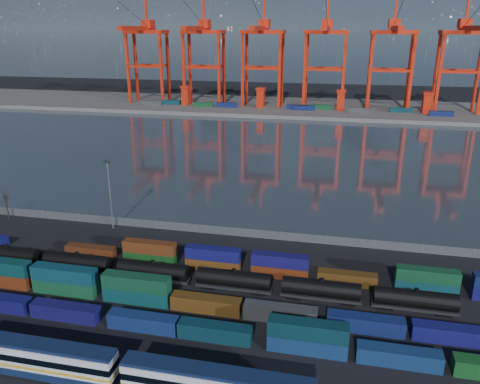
% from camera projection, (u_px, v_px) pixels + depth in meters
% --- Properties ---
extents(ground, '(700.00, 700.00, 0.00)m').
position_uv_depth(ground, '(203.00, 302.00, 81.07)').
color(ground, black).
rests_on(ground, ground).
extents(harbor_water, '(700.00, 700.00, 0.00)m').
position_uv_depth(harbor_water, '(282.00, 153.00, 177.88)').
color(harbor_water, '#2D3942').
rests_on(harbor_water, ground).
extents(far_quay, '(700.00, 70.00, 2.00)m').
position_uv_depth(far_quay, '(306.00, 108.00, 274.36)').
color(far_quay, '#514F4C').
rests_on(far_quay, ground).
extents(passenger_train, '(76.51, 3.03, 5.19)m').
position_uv_depth(passenger_train, '(32.00, 358.00, 63.47)').
color(passenger_train, silver).
rests_on(passenger_train, ground).
extents(container_row_south, '(127.18, 2.37, 5.04)m').
position_uv_depth(container_row_south, '(220.00, 331.00, 70.83)').
color(container_row_south, '#3A3C3E').
rests_on(container_row_south, ground).
extents(container_row_mid, '(140.44, 2.43, 5.17)m').
position_uv_depth(container_row_mid, '(101.00, 287.00, 81.87)').
color(container_row_mid, '#474A4C').
rests_on(container_row_mid, ground).
extents(container_row_north, '(139.93, 2.21, 4.70)m').
position_uv_depth(container_row_north, '(307.00, 270.00, 87.69)').
color(container_row_north, '#12125A').
rests_on(container_row_north, ground).
extents(tanker_string, '(106.91, 2.99, 4.28)m').
position_uv_depth(tanker_string, '(153.00, 271.00, 87.17)').
color(tanker_string, black).
rests_on(tanker_string, ground).
extents(waterfront_fence, '(160.12, 0.12, 2.20)m').
position_uv_depth(waterfront_fence, '(238.00, 232.00, 106.55)').
color(waterfront_fence, '#595B5E').
rests_on(waterfront_fence, ground).
extents(bare_tree, '(1.96, 1.93, 7.49)m').
position_uv_depth(bare_tree, '(7.00, 204.00, 115.79)').
color(bare_tree, black).
rests_on(bare_tree, ground).
extents(yard_light_mast, '(1.60, 0.40, 16.60)m').
position_uv_depth(yard_light_mast, '(110.00, 191.00, 108.03)').
color(yard_light_mast, slate).
rests_on(yard_light_mast, ground).
extents(gantry_cranes, '(198.97, 46.02, 62.32)m').
position_uv_depth(gantry_cranes, '(294.00, 41.00, 257.46)').
color(gantry_cranes, red).
rests_on(gantry_cranes, ground).
extents(quay_containers, '(172.58, 10.99, 2.60)m').
position_uv_depth(quay_containers, '(284.00, 107.00, 262.42)').
color(quay_containers, navy).
rests_on(quay_containers, far_quay).
extents(straddle_carriers, '(140.00, 7.00, 11.10)m').
position_uv_depth(straddle_carriers, '(300.00, 98.00, 263.40)').
color(straddle_carriers, red).
rests_on(straddle_carriers, far_quay).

